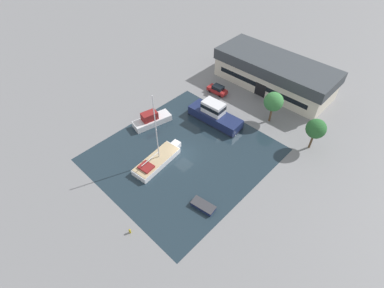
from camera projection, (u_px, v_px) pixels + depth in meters
ground_plane at (184, 155)px, 49.30m from camera, size 440.00×440.00×0.00m
water_canal at (184, 155)px, 49.30m from camera, size 24.75×26.97×0.01m
warehouse_building at (274, 73)px, 61.36m from camera, size 24.72×10.13×6.15m
quay_tree_near_building at (274, 102)px, 52.42m from camera, size 3.45×3.45×6.07m
quay_tree_by_water at (316, 129)px, 47.56m from camera, size 3.23×3.23×5.82m
parked_car at (217, 90)px, 61.10m from camera, size 4.28×2.02×1.77m
sailboat_moored at (157, 160)px, 47.57m from camera, size 3.83×9.71×12.83m
motor_cruiser at (215, 115)px, 54.40m from camera, size 10.57×3.97×3.97m
small_dinghy at (203, 206)px, 41.82m from camera, size 3.68×2.08×0.64m
cabin_boat at (152, 120)px, 54.20m from camera, size 3.91×7.36×2.63m
mooring_bollard at (130, 231)px, 38.99m from camera, size 0.30×0.30×0.75m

